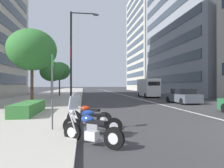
{
  "coord_description": "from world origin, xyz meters",
  "views": [
    {
      "loc": [
        -5.94,
        7.19,
        1.83
      ],
      "look_at": [
        17.82,
        3.92,
        1.94
      ],
      "focal_mm": 33.31,
      "sensor_mm": 36.0,
      "label": 1
    }
  ],
  "objects_px": {
    "car_following_behind": "(183,96)",
    "delivery_van_ahead": "(148,87)",
    "motorcycle_far_end_row": "(88,116)",
    "street_tree_near_plaza_corner": "(32,50)",
    "motorcycle_mid_row": "(91,131)",
    "street_tree_far_plaza": "(59,71)",
    "street_lamp_with_banners": "(75,48)",
    "street_tree_mid_sidewalk": "(52,71)",
    "parking_sign_by_curb": "(52,84)",
    "motorcycle_nearest_camera": "(91,123)"
  },
  "relations": [
    {
      "from": "car_following_behind",
      "to": "delivery_van_ahead",
      "type": "xyz_separation_m",
      "value": [
        10.56,
        0.23,
        0.78
      ]
    },
    {
      "from": "motorcycle_far_end_row",
      "to": "street_tree_near_plaza_corner",
      "type": "relative_size",
      "value": 0.33
    },
    {
      "from": "motorcycle_mid_row",
      "to": "street_tree_far_plaza",
      "type": "distance_m",
      "value": 27.62
    },
    {
      "from": "street_lamp_with_banners",
      "to": "street_tree_mid_sidewalk",
      "type": "bearing_deg",
      "value": 27.71
    },
    {
      "from": "motorcycle_mid_row",
      "to": "motorcycle_far_end_row",
      "type": "height_order",
      "value": "motorcycle_far_end_row"
    },
    {
      "from": "parking_sign_by_curb",
      "to": "street_tree_mid_sidewalk",
      "type": "bearing_deg",
      "value": 8.42
    },
    {
      "from": "motorcycle_far_end_row",
      "to": "street_tree_mid_sidewalk",
      "type": "relative_size",
      "value": 0.44
    },
    {
      "from": "motorcycle_far_end_row",
      "to": "street_tree_far_plaza",
      "type": "distance_m",
      "value": 24.85
    },
    {
      "from": "motorcycle_mid_row",
      "to": "motorcycle_far_end_row",
      "type": "relative_size",
      "value": 0.91
    },
    {
      "from": "motorcycle_far_end_row",
      "to": "parking_sign_by_curb",
      "type": "bearing_deg",
      "value": 66.84
    },
    {
      "from": "motorcycle_nearest_camera",
      "to": "street_lamp_with_banners",
      "type": "xyz_separation_m",
      "value": [
        11.96,
        1.05,
        4.81
      ]
    },
    {
      "from": "delivery_van_ahead",
      "to": "street_tree_far_plaza",
      "type": "height_order",
      "value": "street_tree_far_plaza"
    },
    {
      "from": "street_lamp_with_banners",
      "to": "street_tree_far_plaza",
      "type": "bearing_deg",
      "value": 12.19
    },
    {
      "from": "street_lamp_with_banners",
      "to": "motorcycle_mid_row",
      "type": "bearing_deg",
      "value": -175.77
    },
    {
      "from": "car_following_behind",
      "to": "delivery_van_ahead",
      "type": "distance_m",
      "value": 10.59
    },
    {
      "from": "street_lamp_with_banners",
      "to": "street_tree_near_plaza_corner",
      "type": "relative_size",
      "value": 1.45
    },
    {
      "from": "car_following_behind",
      "to": "street_tree_near_plaza_corner",
      "type": "xyz_separation_m",
      "value": [
        -3.39,
        13.76,
        3.81
      ]
    },
    {
      "from": "delivery_van_ahead",
      "to": "street_lamp_with_banners",
      "type": "bearing_deg",
      "value": 136.79
    },
    {
      "from": "parking_sign_by_curb",
      "to": "delivery_van_ahead",
      "type": "bearing_deg",
      "value": -26.01
    },
    {
      "from": "street_tree_far_plaza",
      "to": "car_following_behind",
      "type": "bearing_deg",
      "value": -135.11
    },
    {
      "from": "street_tree_mid_sidewalk",
      "to": "street_tree_near_plaza_corner",
      "type": "bearing_deg",
      "value": 179.07
    },
    {
      "from": "car_following_behind",
      "to": "street_tree_far_plaza",
      "type": "bearing_deg",
      "value": 42.92
    },
    {
      "from": "motorcycle_mid_row",
      "to": "parking_sign_by_curb",
      "type": "xyz_separation_m",
      "value": [
        1.75,
        1.38,
        1.41
      ]
    },
    {
      "from": "motorcycle_mid_row",
      "to": "car_following_behind",
      "type": "relative_size",
      "value": 0.4
    },
    {
      "from": "motorcycle_far_end_row",
      "to": "delivery_van_ahead",
      "type": "height_order",
      "value": "delivery_van_ahead"
    },
    {
      "from": "motorcycle_nearest_camera",
      "to": "street_tree_near_plaza_corner",
      "type": "height_order",
      "value": "street_tree_near_plaza_corner"
    },
    {
      "from": "parking_sign_by_curb",
      "to": "motorcycle_mid_row",
      "type": "bearing_deg",
      "value": -141.71
    },
    {
      "from": "motorcycle_mid_row",
      "to": "street_tree_mid_sidewalk",
      "type": "relative_size",
      "value": 0.4
    },
    {
      "from": "motorcycle_far_end_row",
      "to": "street_tree_near_plaza_corner",
      "type": "xyz_separation_m",
      "value": [
        7.2,
        4.05,
        4.03
      ]
    },
    {
      "from": "car_following_behind",
      "to": "street_lamp_with_banners",
      "type": "bearing_deg",
      "value": 88.36
    },
    {
      "from": "street_tree_mid_sidewalk",
      "to": "parking_sign_by_curb",
      "type": "bearing_deg",
      "value": -171.58
    },
    {
      "from": "delivery_van_ahead",
      "to": "street_tree_near_plaza_corner",
      "type": "bearing_deg",
      "value": 137.17
    },
    {
      "from": "motorcycle_mid_row",
      "to": "parking_sign_by_curb",
      "type": "relative_size",
      "value": 0.62
    },
    {
      "from": "street_tree_mid_sidewalk",
      "to": "street_tree_far_plaza",
      "type": "distance_m",
      "value": 8.17
    },
    {
      "from": "car_following_behind",
      "to": "delivery_van_ahead",
      "type": "bearing_deg",
      "value": -0.73
    },
    {
      "from": "delivery_van_ahead",
      "to": "street_tree_near_plaza_corner",
      "type": "relative_size",
      "value": 0.97
    },
    {
      "from": "street_tree_mid_sidewalk",
      "to": "street_tree_far_plaza",
      "type": "height_order",
      "value": "street_tree_far_plaza"
    },
    {
      "from": "motorcycle_far_end_row",
      "to": "car_following_behind",
      "type": "relative_size",
      "value": 0.44
    },
    {
      "from": "street_tree_mid_sidewalk",
      "to": "motorcycle_nearest_camera",
      "type": "bearing_deg",
      "value": -167.19
    },
    {
      "from": "motorcycle_nearest_camera",
      "to": "car_following_behind",
      "type": "distance_m",
      "value": 15.39
    },
    {
      "from": "street_tree_far_plaza",
      "to": "delivery_van_ahead",
      "type": "bearing_deg",
      "value": -103.16
    },
    {
      "from": "motorcycle_far_end_row",
      "to": "street_tree_mid_sidewalk",
      "type": "height_order",
      "value": "street_tree_mid_sidewalk"
    },
    {
      "from": "motorcycle_nearest_camera",
      "to": "delivery_van_ahead",
      "type": "height_order",
      "value": "delivery_van_ahead"
    },
    {
      "from": "parking_sign_by_curb",
      "to": "street_lamp_with_banners",
      "type": "bearing_deg",
      "value": -1.97
    },
    {
      "from": "car_following_behind",
      "to": "delivery_van_ahead",
      "type": "height_order",
      "value": "delivery_van_ahead"
    },
    {
      "from": "motorcycle_mid_row",
      "to": "motorcycle_nearest_camera",
      "type": "height_order",
      "value": "motorcycle_mid_row"
    },
    {
      "from": "motorcycle_far_end_row",
      "to": "street_tree_near_plaza_corner",
      "type": "distance_m",
      "value": 9.19
    },
    {
      "from": "car_following_behind",
      "to": "street_tree_far_plaza",
      "type": "relative_size",
      "value": 0.83
    },
    {
      "from": "street_tree_mid_sidewalk",
      "to": "street_tree_far_plaza",
      "type": "bearing_deg",
      "value": 0.18
    },
    {
      "from": "motorcycle_far_end_row",
      "to": "parking_sign_by_curb",
      "type": "xyz_separation_m",
      "value": [
        -1.07,
        1.36,
        1.4
      ]
    }
  ]
}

